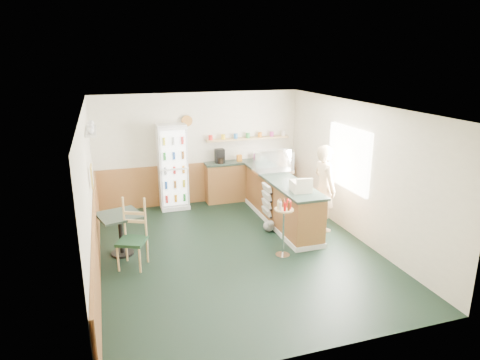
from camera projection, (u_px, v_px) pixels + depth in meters
name	position (u px, v px, depth m)	size (l,w,h in m)	color
ground	(237.00, 251.00, 8.04)	(6.00, 6.00, 0.00)	black
room_envelope	(214.00, 165.00, 8.21)	(5.04, 6.02, 2.72)	beige
service_counter	(281.00, 203.00, 9.29)	(0.68, 3.01, 1.01)	olive
back_counter	(248.00, 178.00, 10.79)	(2.24, 0.42, 1.69)	olive
drinks_fridge	(173.00, 167.00, 10.05)	(0.67, 0.55, 2.02)	white
display_case	(273.00, 162.00, 9.52)	(0.86, 0.45, 0.49)	silver
cash_register	(301.00, 186.00, 8.26)	(0.35, 0.37, 0.20)	beige
shopkeeper	(324.00, 188.00, 8.82)	(0.60, 0.43, 1.81)	tan
condiment_stand	(284.00, 219.00, 7.68)	(0.34, 0.34, 1.06)	silver
newspaper_rack	(267.00, 200.00, 9.09)	(0.09, 0.43, 0.69)	black
cafe_table	(120.00, 226.00, 7.77)	(0.89, 0.89, 0.79)	black
cafe_chair	(131.00, 231.00, 7.38)	(0.59, 0.60, 1.21)	#15301D
dog_doorstop	(269.00, 226.00, 8.90)	(0.23, 0.30, 0.28)	gray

